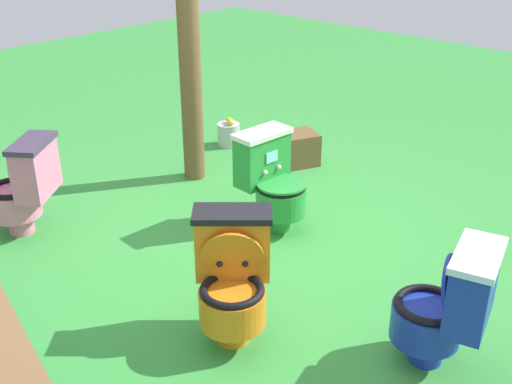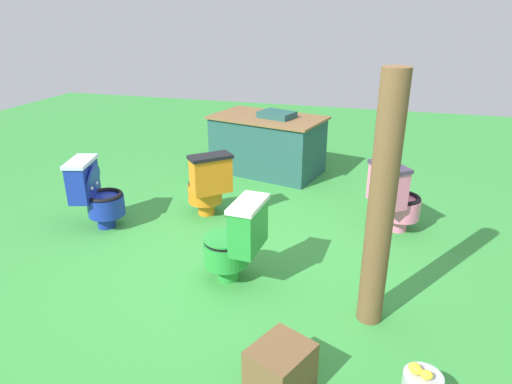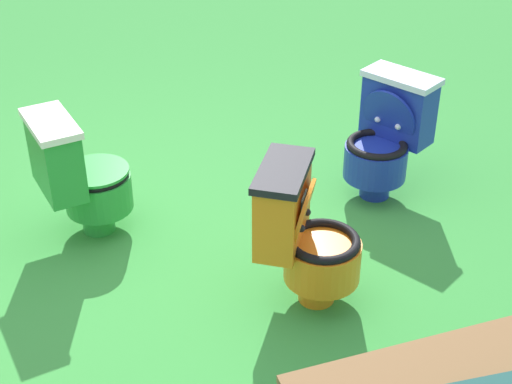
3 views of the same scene
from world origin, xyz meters
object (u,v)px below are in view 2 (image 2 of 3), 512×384
(toilet_orange, at_px, (208,184))
(toilet_pink, at_px, (395,197))
(toilet_green, at_px, (236,240))
(small_crate, at_px, (280,368))
(vendor_table, at_px, (268,144))
(wooden_post, at_px, (381,206))
(toilet_blue, at_px, (95,193))

(toilet_orange, bearing_deg, toilet_pink, -37.41)
(toilet_orange, bearing_deg, toilet_green, -101.12)
(toilet_orange, height_order, small_crate, toilet_orange)
(toilet_pink, height_order, vendor_table, vendor_table)
(vendor_table, xyz_separation_m, small_crate, (1.05, -3.73, -0.24))
(toilet_green, relative_size, vendor_table, 0.45)
(wooden_post, relative_size, small_crate, 5.11)
(toilet_blue, xyz_separation_m, vendor_table, (1.24, 2.14, 0.02))
(vendor_table, bearing_deg, wooden_post, -62.26)
(toilet_pink, distance_m, vendor_table, 2.19)
(toilet_pink, xyz_separation_m, toilet_orange, (-1.92, -0.18, 0.00))
(wooden_post, bearing_deg, small_crate, -119.95)
(toilet_blue, distance_m, toilet_pink, 3.00)
(toilet_green, height_order, toilet_pink, same)
(toilet_blue, relative_size, toilet_orange, 1.00)
(toilet_pink, relative_size, toilet_orange, 1.00)
(vendor_table, bearing_deg, small_crate, -74.25)
(toilet_orange, bearing_deg, small_crate, -101.59)
(toilet_blue, height_order, vendor_table, vendor_table)
(vendor_table, height_order, wooden_post, wooden_post)
(toilet_orange, relative_size, small_crate, 2.07)
(toilet_green, relative_size, toilet_pink, 1.00)
(wooden_post, bearing_deg, toilet_green, 168.97)
(toilet_green, bearing_deg, wooden_post, -97.08)
(vendor_table, bearing_deg, toilet_orange, -98.74)
(toilet_orange, bearing_deg, vendor_table, 38.48)
(toilet_blue, relative_size, wooden_post, 0.40)
(toilet_pink, xyz_separation_m, small_crate, (-0.62, -2.32, -0.22))
(toilet_green, xyz_separation_m, toilet_blue, (-1.68, 0.55, 0.00))
(toilet_pink, height_order, toilet_orange, same)
(toilet_orange, bearing_deg, wooden_post, -79.37)
(toilet_green, relative_size, small_crate, 2.07)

